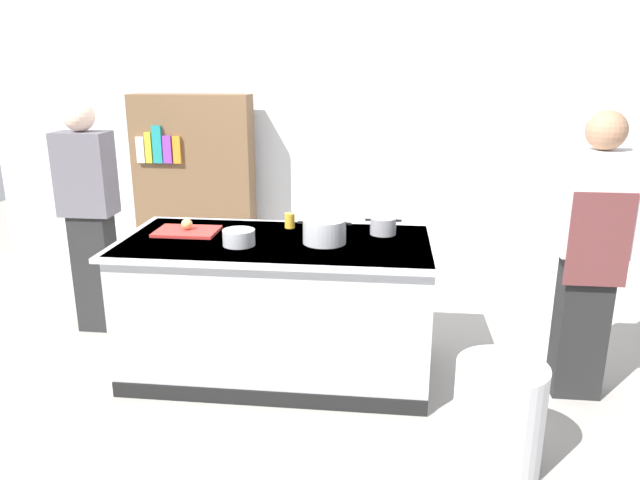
% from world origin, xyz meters
% --- Properties ---
extents(ground_plane, '(10.00, 10.00, 0.00)m').
position_xyz_m(ground_plane, '(0.00, 0.00, 0.00)').
color(ground_plane, '#9E9991').
extents(back_wall, '(6.40, 0.12, 3.00)m').
position_xyz_m(back_wall, '(0.00, 2.10, 1.50)').
color(back_wall, silver).
rests_on(back_wall, ground_plane).
extents(counter_island, '(1.98, 0.98, 0.90)m').
position_xyz_m(counter_island, '(0.00, -0.00, 0.47)').
color(counter_island, '#B7BABF').
rests_on(counter_island, ground_plane).
extents(cutting_board, '(0.40, 0.28, 0.02)m').
position_xyz_m(cutting_board, '(-0.61, 0.10, 0.91)').
color(cutting_board, red).
rests_on(cutting_board, counter_island).
extents(onion, '(0.07, 0.07, 0.07)m').
position_xyz_m(onion, '(-0.61, 0.11, 0.96)').
color(onion, tan).
rests_on(onion, cutting_board).
extents(stock_pot, '(0.33, 0.27, 0.15)m').
position_xyz_m(stock_pot, '(0.30, -0.02, 0.97)').
color(stock_pot, '#B7BABF').
rests_on(stock_pot, counter_island).
extents(sauce_pan, '(0.23, 0.17, 0.11)m').
position_xyz_m(sauce_pan, '(0.66, 0.21, 0.95)').
color(sauce_pan, '#99999E').
rests_on(sauce_pan, counter_island).
extents(mixing_bowl, '(0.20, 0.20, 0.10)m').
position_xyz_m(mixing_bowl, '(-0.21, -0.13, 0.95)').
color(mixing_bowl, '#B7BABF').
rests_on(mixing_bowl, counter_island).
extents(juice_cup, '(0.07, 0.07, 0.10)m').
position_xyz_m(juice_cup, '(0.03, 0.30, 0.95)').
color(juice_cup, yellow).
rests_on(juice_cup, counter_island).
extents(trash_bin, '(0.44, 0.44, 0.57)m').
position_xyz_m(trash_bin, '(1.26, -0.86, 0.28)').
color(trash_bin, silver).
rests_on(trash_bin, ground_plane).
extents(person_chef, '(0.38, 0.25, 1.72)m').
position_xyz_m(person_chef, '(1.86, -0.08, 0.91)').
color(person_chef, black).
rests_on(person_chef, ground_plane).
extents(person_guest, '(0.38, 0.24, 1.72)m').
position_xyz_m(person_guest, '(-1.49, 0.50, 0.91)').
color(person_guest, '#262626').
rests_on(person_guest, ground_plane).
extents(bookshelf, '(1.10, 0.31, 1.70)m').
position_xyz_m(bookshelf, '(-1.11, 1.80, 0.85)').
color(bookshelf, brown).
rests_on(bookshelf, ground_plane).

